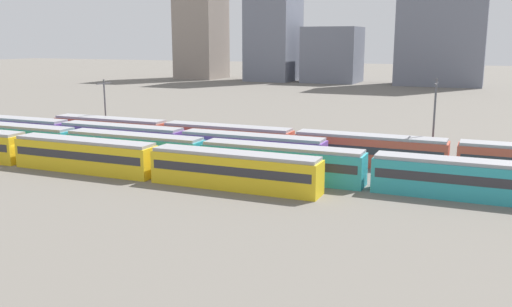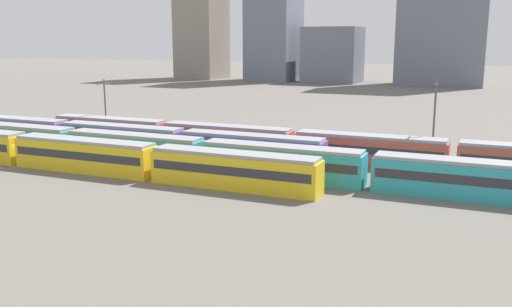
# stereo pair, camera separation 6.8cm
# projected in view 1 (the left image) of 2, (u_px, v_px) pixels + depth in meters

# --- Properties ---
(ground_plane) EXTENTS (600.00, 600.00, 0.00)m
(ground_plane) POSITION_uv_depth(u_px,v_px,m) (60.00, 151.00, 74.40)
(ground_plane) COLOR #666059
(train_track_0) EXTENTS (55.80, 3.06, 3.75)m
(train_track_0) POSITION_uv_depth(u_px,v_px,m) (85.00, 155.00, 62.81)
(train_track_0) COLOR yellow
(train_track_0) RESTS_ON ground_plane
(train_track_1) EXTENTS (112.50, 3.06, 3.75)m
(train_track_1) POSITION_uv_depth(u_px,v_px,m) (369.00, 170.00, 55.48)
(train_track_1) COLOR teal
(train_track_1) RESTS_ON ground_plane
(train_track_2) EXTENTS (55.80, 3.06, 3.75)m
(train_track_2) POSITION_uv_depth(u_px,v_px,m) (122.00, 139.00, 73.18)
(train_track_2) COLOR #6B429E
(train_track_2) RESTS_ON ground_plane
(train_track_3) EXTENTS (112.50, 3.06, 3.75)m
(train_track_3) POSITION_uv_depth(u_px,v_px,m) (453.00, 156.00, 62.07)
(train_track_3) COLOR #BC4C38
(train_track_3) RESTS_ON ground_plane
(catenary_pole_1) EXTENTS (0.24, 3.20, 9.02)m
(catenary_pole_1) POSITION_uv_depth(u_px,v_px,m) (105.00, 106.00, 83.07)
(catenary_pole_1) COLOR #4C4C51
(catenary_pole_1) RESTS_ON ground_plane
(catenary_pole_3) EXTENTS (0.24, 3.20, 10.40)m
(catenary_pole_3) POSITION_uv_depth(u_px,v_px,m) (434.00, 118.00, 65.11)
(catenary_pole_3) COLOR #4C4C51
(catenary_pole_3) RESTS_ON ground_plane
(distant_building_0) EXTENTS (15.85, 17.71, 48.82)m
(distant_building_0) POSITION_uv_depth(u_px,v_px,m) (201.00, 15.00, 212.49)
(distant_building_0) COLOR gray
(distant_building_0) RESTS_ON ground_plane
(distant_building_1) EXTENTS (16.57, 19.65, 53.50)m
(distant_building_1) POSITION_uv_depth(u_px,v_px,m) (274.00, 7.00, 200.48)
(distant_building_1) COLOR slate
(distant_building_1) RESTS_ON ground_plane
(distant_building_2) EXTENTS (19.05, 17.34, 19.30)m
(distant_building_2) POSITION_uv_depth(u_px,v_px,m) (333.00, 55.00, 195.35)
(distant_building_2) COLOR slate
(distant_building_2) RESTS_ON ground_plane
(distant_building_3) EXTENTS (27.51, 17.47, 53.20)m
(distant_building_3) POSITION_uv_depth(u_px,v_px,m) (444.00, 3.00, 178.00)
(distant_building_3) COLOR slate
(distant_building_3) RESTS_ON ground_plane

